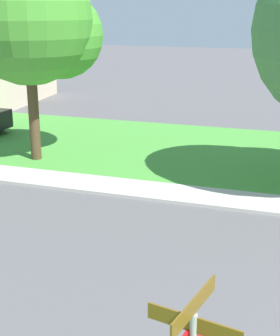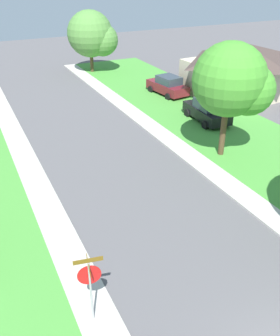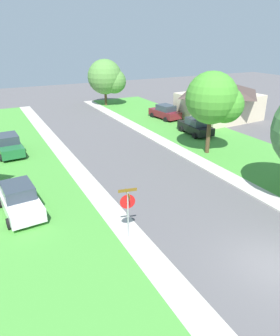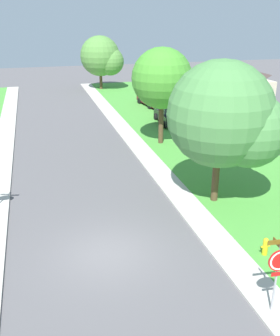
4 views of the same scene
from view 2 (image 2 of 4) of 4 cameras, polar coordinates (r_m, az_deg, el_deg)
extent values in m
cube|color=#B7B2A8|center=(21.87, 10.24, 0.14)|extent=(1.40, 56.00, 0.10)
cube|color=#479338|center=(24.72, 19.16, 2.44)|extent=(8.00, 56.00, 0.08)
cube|color=#B7B2A8|center=(18.59, -14.27, -6.04)|extent=(1.40, 56.00, 0.10)
cylinder|color=#9E9EA3|center=(12.44, -7.66, -18.82)|extent=(0.07, 0.07, 2.60)
cylinder|color=red|center=(11.93, -7.93, -16.23)|extent=(0.75, 0.18, 0.76)
cylinder|color=white|center=(11.94, -7.95, -16.17)|extent=(0.66, 0.14, 0.67)
cylinder|color=red|center=(11.95, -7.95, -16.16)|extent=(0.54, 0.11, 0.55)
cube|color=brown|center=(11.45, -8.12, -14.15)|extent=(0.91, 0.20, 0.16)
cube|color=brown|center=(11.58, -8.06, -14.84)|extent=(0.20, 0.91, 0.16)
cube|color=black|center=(28.41, 10.37, 8.52)|extent=(2.07, 4.40, 0.76)
cube|color=#2D3842|center=(28.01, 10.72, 9.76)|extent=(1.73, 2.20, 0.68)
cylinder|color=black|center=(29.16, 7.40, 8.50)|extent=(0.28, 0.65, 0.64)
cylinder|color=black|center=(30.05, 10.44, 8.89)|extent=(0.28, 0.65, 0.64)
cylinder|color=black|center=(27.05, 10.15, 6.60)|extent=(0.28, 0.65, 0.64)
cylinder|color=black|center=(28.01, 13.31, 7.07)|extent=(0.28, 0.65, 0.64)
cube|color=maroon|center=(34.26, 4.29, 12.48)|extent=(2.32, 4.49, 0.76)
cube|color=#2D3842|center=(33.91, 4.54, 13.56)|extent=(1.85, 2.28, 0.68)
cylinder|color=black|center=(34.89, 1.71, 12.20)|extent=(0.32, 0.66, 0.64)
cylinder|color=black|center=(35.91, 4.14, 12.63)|extent=(0.32, 0.66, 0.64)
cylinder|color=black|center=(32.84, 4.41, 11.04)|extent=(0.32, 0.66, 0.64)
cylinder|color=black|center=(33.92, 6.89, 11.51)|extent=(0.32, 0.66, 0.64)
cylinder|color=#4C3823|center=(42.22, -7.55, 16.21)|extent=(0.36, 0.36, 2.40)
sphere|color=#51863B|center=(41.68, -7.83, 20.08)|extent=(4.83, 4.83, 4.83)
sphere|color=#51863B|center=(41.46, -5.92, 19.29)|extent=(3.38, 3.38, 3.38)
cylinder|color=#4C3823|center=(22.90, 12.88, 5.70)|extent=(0.36, 0.36, 3.30)
sphere|color=#43902C|center=(21.88, 13.80, 13.27)|extent=(4.27, 4.27, 4.27)
sphere|color=#43902C|center=(22.17, 16.65, 11.66)|extent=(2.99, 2.99, 2.99)
cube|color=beige|center=(35.26, 15.30, 13.39)|extent=(8.93, 7.83, 3.00)
pyramid|color=#473833|center=(34.75, 15.81, 17.03)|extent=(9.58, 8.48, 1.60)
cube|color=#51331E|center=(37.90, 11.32, 14.19)|extent=(1.00, 0.14, 2.10)
camera|label=1|loc=(9.18, -31.30, -11.15)|focal=54.51mm
camera|label=3|loc=(5.37, -162.87, -38.96)|focal=33.65mm
camera|label=4|loc=(11.28, 121.89, -24.12)|focal=41.89mm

